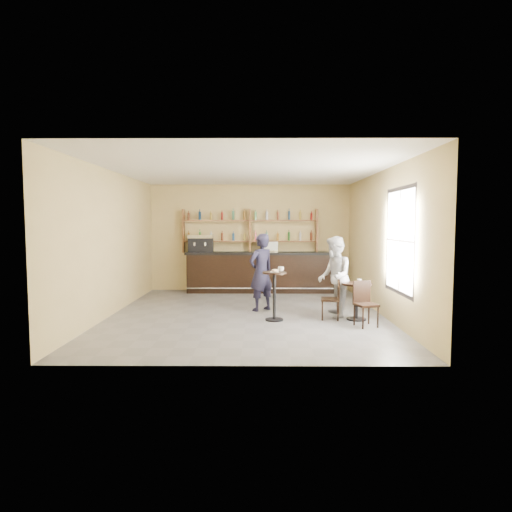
{
  "coord_description": "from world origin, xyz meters",
  "views": [
    {
      "loc": [
        0.27,
        -9.46,
        2.03
      ],
      "look_at": [
        0.2,
        0.8,
        1.25
      ],
      "focal_mm": 30.0,
      "sensor_mm": 36.0,
      "label": 1
    }
  ],
  "objects_px": {
    "bar_counter": "(260,272)",
    "patron_second": "(334,277)",
    "man_main": "(261,272)",
    "cafe_table": "(357,301)",
    "espresso_machine": "(201,243)",
    "pedestal_table": "(274,296)",
    "chair_west": "(330,299)",
    "pastry_case": "(269,247)",
    "chair_south": "(366,304)"
  },
  "relations": [
    {
      "from": "pastry_case",
      "to": "chair_west",
      "type": "height_order",
      "value": "pastry_case"
    },
    {
      "from": "pastry_case",
      "to": "cafe_table",
      "type": "bearing_deg",
      "value": -66.86
    },
    {
      "from": "pedestal_table",
      "to": "patron_second",
      "type": "relative_size",
      "value": 0.58
    },
    {
      "from": "pastry_case",
      "to": "man_main",
      "type": "xyz_separation_m",
      "value": [
        -0.24,
        -2.73,
        -0.44
      ]
    },
    {
      "from": "pastry_case",
      "to": "chair_south",
      "type": "height_order",
      "value": "pastry_case"
    },
    {
      "from": "patron_second",
      "to": "cafe_table",
      "type": "bearing_deg",
      "value": 58.22
    },
    {
      "from": "chair_west",
      "to": "chair_south",
      "type": "height_order",
      "value": "chair_south"
    },
    {
      "from": "espresso_machine",
      "to": "pedestal_table",
      "type": "distance_m",
      "value": 4.37
    },
    {
      "from": "bar_counter",
      "to": "chair_south",
      "type": "height_order",
      "value": "bar_counter"
    },
    {
      "from": "man_main",
      "to": "espresso_machine",
      "type": "bearing_deg",
      "value": -94.35
    },
    {
      "from": "bar_counter",
      "to": "pastry_case",
      "type": "height_order",
      "value": "pastry_case"
    },
    {
      "from": "espresso_machine",
      "to": "cafe_table",
      "type": "xyz_separation_m",
      "value": [
        3.78,
        -3.69,
        -1.05
      ]
    },
    {
      "from": "espresso_machine",
      "to": "pedestal_table",
      "type": "bearing_deg",
      "value": -65.71
    },
    {
      "from": "man_main",
      "to": "cafe_table",
      "type": "relative_size",
      "value": 2.3
    },
    {
      "from": "pedestal_table",
      "to": "pastry_case",
      "type": "bearing_deg",
      "value": 90.47
    },
    {
      "from": "pastry_case",
      "to": "chair_west",
      "type": "bearing_deg",
      "value": -73.96
    },
    {
      "from": "pedestal_table",
      "to": "man_main",
      "type": "relative_size",
      "value": 0.57
    },
    {
      "from": "pedestal_table",
      "to": "cafe_table",
      "type": "height_order",
      "value": "pedestal_table"
    },
    {
      "from": "espresso_machine",
      "to": "chair_south",
      "type": "distance_m",
      "value": 5.84
    },
    {
      "from": "espresso_machine",
      "to": "man_main",
      "type": "distance_m",
      "value": 3.3
    },
    {
      "from": "chair_west",
      "to": "pedestal_table",
      "type": "bearing_deg",
      "value": -76.06
    },
    {
      "from": "chair_south",
      "to": "cafe_table",
      "type": "bearing_deg",
      "value": 77.5
    },
    {
      "from": "pastry_case",
      "to": "patron_second",
      "type": "relative_size",
      "value": 0.3
    },
    {
      "from": "pedestal_table",
      "to": "chair_west",
      "type": "height_order",
      "value": "pedestal_table"
    },
    {
      "from": "pedestal_table",
      "to": "patron_second",
      "type": "bearing_deg",
      "value": 14.88
    },
    {
      "from": "chair_west",
      "to": "man_main",
      "type": "bearing_deg",
      "value": -113.14
    },
    {
      "from": "man_main",
      "to": "patron_second",
      "type": "bearing_deg",
      "value": 119.94
    },
    {
      "from": "chair_south",
      "to": "patron_second",
      "type": "height_order",
      "value": "patron_second"
    },
    {
      "from": "espresso_machine",
      "to": "pedestal_table",
      "type": "height_order",
      "value": "espresso_machine"
    },
    {
      "from": "pedestal_table",
      "to": "cafe_table",
      "type": "distance_m",
      "value": 1.75
    },
    {
      "from": "pastry_case",
      "to": "chair_south",
      "type": "relative_size",
      "value": 0.59
    },
    {
      "from": "bar_counter",
      "to": "patron_second",
      "type": "height_order",
      "value": "patron_second"
    },
    {
      "from": "pastry_case",
      "to": "pedestal_table",
      "type": "xyz_separation_m",
      "value": [
        0.03,
        -3.75,
        -0.83
      ]
    },
    {
      "from": "bar_counter",
      "to": "patron_second",
      "type": "xyz_separation_m",
      "value": [
        1.6,
        -3.4,
        0.29
      ]
    },
    {
      "from": "bar_counter",
      "to": "patron_second",
      "type": "bearing_deg",
      "value": -64.82
    },
    {
      "from": "espresso_machine",
      "to": "chair_south",
      "type": "relative_size",
      "value": 0.81
    },
    {
      "from": "pastry_case",
      "to": "patron_second",
      "type": "distance_m",
      "value": 3.69
    },
    {
      "from": "pedestal_table",
      "to": "chair_west",
      "type": "relative_size",
      "value": 1.17
    },
    {
      "from": "man_main",
      "to": "patron_second",
      "type": "xyz_separation_m",
      "value": [
        1.59,
        -0.67,
        -0.02
      ]
    },
    {
      "from": "bar_counter",
      "to": "cafe_table",
      "type": "distance_m",
      "value": 4.21
    },
    {
      "from": "chair_south",
      "to": "pedestal_table",
      "type": "bearing_deg",
      "value": 146.03
    },
    {
      "from": "bar_counter",
      "to": "patron_second",
      "type": "relative_size",
      "value": 2.49
    },
    {
      "from": "espresso_machine",
      "to": "pedestal_table",
      "type": "xyz_separation_m",
      "value": [
        2.04,
        -3.75,
        -0.93
      ]
    },
    {
      "from": "bar_counter",
      "to": "cafe_table",
      "type": "xyz_separation_m",
      "value": [
        2.03,
        -3.69,
        -0.2
      ]
    },
    {
      "from": "patron_second",
      "to": "pastry_case",
      "type": "bearing_deg",
      "value": -156.42
    },
    {
      "from": "bar_counter",
      "to": "espresso_machine",
      "type": "bearing_deg",
      "value": 180.0
    },
    {
      "from": "chair_west",
      "to": "chair_south",
      "type": "bearing_deg",
      "value": 51.24
    },
    {
      "from": "chair_south",
      "to": "man_main",
      "type": "bearing_deg",
      "value": 125.77
    },
    {
      "from": "chair_west",
      "to": "bar_counter",
      "type": "bearing_deg",
      "value": -149.37
    },
    {
      "from": "cafe_table",
      "to": "pedestal_table",
      "type": "bearing_deg",
      "value": -177.94
    }
  ]
}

